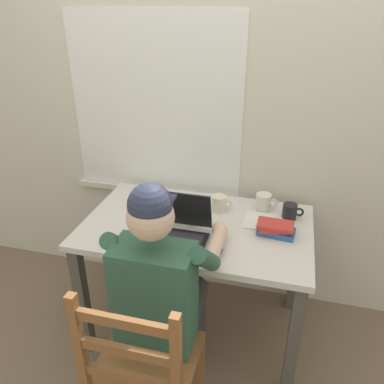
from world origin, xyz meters
The scene contains 13 objects.
ground_plane centered at (0.00, 0.00, 0.00)m, with size 8.00×8.00×0.00m, color brown.
back_wall centered at (-0.01, 0.46, 1.30)m, with size 6.00×0.08×2.60m.
desk centered at (0.00, 0.00, 0.64)m, with size 1.24×0.75×0.75m.
seated_person centered at (-0.05, -0.45, 0.69)m, with size 0.50×0.60×1.25m.
wooden_chair centered at (-0.05, -0.73, 0.46)m, with size 0.42×0.42×0.94m.
laptop centered at (-0.07, -0.15, 0.81)m, with size 0.33×0.29×0.23m.
computer_mouse centered at (0.16, -0.23, 0.77)m, with size 0.06×0.10×0.03m, color black.
coffee_mug_white centered at (0.09, 0.18, 0.80)m, with size 0.12×0.08×0.09m.
coffee_mug_dark centered at (0.49, 0.19, 0.80)m, with size 0.12×0.08×0.09m.
coffee_mug_spare centered at (0.34, 0.25, 0.80)m, with size 0.13×0.09×0.10m.
book_stack_main centered at (0.42, 0.01, 0.79)m, with size 0.20×0.14×0.07m.
paper_pile_near_laptop centered at (0.36, 0.11, 0.76)m, with size 0.22×0.19×0.01m, color silver.
paper_pile_back_corner centered at (-0.08, 0.04, 0.76)m, with size 0.20×0.17×0.01m, color white.
Camera 1 is at (0.44, -1.77, 1.87)m, focal length 36.41 mm.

